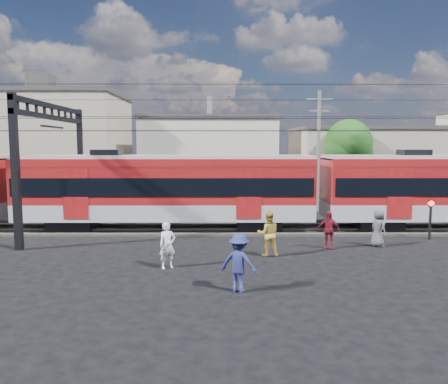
{
  "coord_description": "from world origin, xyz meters",
  "views": [
    {
      "loc": [
        -0.83,
        -15.9,
        4.71
      ],
      "look_at": [
        -0.72,
        5.0,
        2.47
      ],
      "focal_mm": 35.0,
      "sensor_mm": 36.0,
      "label": 1
    }
  ],
  "objects": [
    {
      "name": "rail_near",
      "position": [
        0.0,
        7.25,
        0.18
      ],
      "size": [
        70.0,
        0.12,
        0.12
      ],
      "primitive_type": "cube",
      "color": "#59544C",
      "rests_on": "track_bed"
    },
    {
      "name": "building_mideast",
      "position": [
        14.0,
        24.0,
        3.16
      ],
      "size": [
        16.32,
        10.2,
        6.3
      ],
      "color": "tan",
      "rests_on": "ground"
    },
    {
      "name": "commuter_train",
      "position": [
        -3.7,
        8.0,
        2.4
      ],
      "size": [
        50.3,
        3.08,
        4.17
      ],
      "color": "black",
      "rests_on": "ground"
    },
    {
      "name": "pedestrian_c",
      "position": [
        -0.28,
        -2.23,
        0.95
      ],
      "size": [
        1.41,
        1.13,
        1.9
      ],
      "primitive_type": "imported",
      "rotation": [
        0.0,
        0.0,
        2.74
      ],
      "color": "navy",
      "rests_on": "ground"
    },
    {
      "name": "track_bed",
      "position": [
        0.0,
        8.0,
        0.06
      ],
      "size": [
        70.0,
        3.4,
        0.12
      ],
      "primitive_type": "cube",
      "color": "#2D2823",
      "rests_on": "ground"
    },
    {
      "name": "rail_far",
      "position": [
        0.0,
        8.75,
        0.18
      ],
      "size": [
        70.0,
        0.12,
        0.12
      ],
      "primitive_type": "cube",
      "color": "#59544C",
      "rests_on": "track_bed"
    },
    {
      "name": "building_midwest",
      "position": [
        -2.0,
        27.0,
        3.66
      ],
      "size": [
        12.24,
        12.24,
        7.3
      ],
      "color": "beige",
      "rests_on": "ground"
    },
    {
      "name": "catenary",
      "position": [
        -8.65,
        8.0,
        5.14
      ],
      "size": [
        70.0,
        9.3,
        7.52
      ],
      "color": "black",
      "rests_on": "ground"
    },
    {
      "name": "utility_pole_mid",
      "position": [
        6.0,
        15.0,
        4.53
      ],
      "size": [
        1.8,
        0.24,
        8.5
      ],
      "color": "slate",
      "rests_on": "ground"
    },
    {
      "name": "tree_near",
      "position": [
        9.19,
        18.09,
        4.66
      ],
      "size": [
        3.82,
        3.64,
        6.72
      ],
      "color": "#382619",
      "rests_on": "ground"
    },
    {
      "name": "pedestrian_d",
      "position": [
        4.03,
        3.6,
        0.87
      ],
      "size": [
        1.1,
        0.74,
        1.74
      ],
      "primitive_type": "imported",
      "rotation": [
        0.0,
        0.0,
        -0.34
      ],
      "color": "maroon",
      "rests_on": "ground"
    },
    {
      "name": "pedestrian_e",
      "position": [
        6.46,
        4.07,
        0.88
      ],
      "size": [
        0.87,
        1.01,
        1.75
      ],
      "primitive_type": "imported",
      "rotation": [
        0.0,
        0.0,
        2.02
      ],
      "color": "#4E4E53",
      "rests_on": "ground"
    },
    {
      "name": "crossing_signal",
      "position": [
        9.61,
        5.59,
        1.39
      ],
      "size": [
        0.29,
        0.29,
        2.01
      ],
      "color": "black",
      "rests_on": "ground"
    },
    {
      "name": "pedestrian_b",
      "position": [
        1.15,
        2.37,
        0.96
      ],
      "size": [
        0.94,
        0.74,
        1.93
      ],
      "primitive_type": "imported",
      "rotation": [
        0.0,
        0.0,
        3.15
      ],
      "color": "gold",
      "rests_on": "ground"
    },
    {
      "name": "building_west",
      "position": [
        -17.0,
        24.0,
        4.66
      ],
      "size": [
        14.28,
        10.2,
        9.3
      ],
      "color": "tan",
      "rests_on": "ground"
    },
    {
      "name": "ground",
      "position": [
        0.0,
        0.0,
        0.0
      ],
      "size": [
        120.0,
        120.0,
        0.0
      ],
      "primitive_type": "plane",
      "color": "black",
      "rests_on": "ground"
    },
    {
      "name": "pedestrian_a",
      "position": [
        -2.92,
        0.52,
        0.89
      ],
      "size": [
        0.78,
        0.68,
        1.79
      ],
      "primitive_type": "imported",
      "rotation": [
        0.0,
        0.0,
        0.48
      ],
      "color": "silver",
      "rests_on": "ground"
    }
  ]
}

